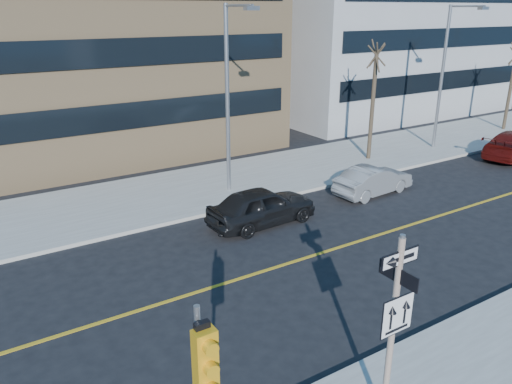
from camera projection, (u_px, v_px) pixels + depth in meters
ground at (307, 354)px, 12.19m from camera, size 120.00×120.00×0.00m
far_sidewalk at (420, 144)px, 30.69m from camera, size 66.00×6.00×0.15m
road_centerline at (472, 205)px, 21.36m from camera, size 40.00×0.14×0.01m
sign_pole at (394, 321)px, 9.35m from camera, size 0.92×0.92×4.06m
traffic_signal at (205, 379)px, 7.03m from camera, size 0.32×0.45×4.00m
parked_car_a at (262, 206)px, 19.30m from camera, size 1.96×4.48×1.50m
parked_car_b at (373, 180)px, 22.50m from camera, size 1.66×4.04×1.30m
streetlight_a at (230, 89)px, 21.08m from camera, size 0.55×2.25×8.00m
streetlight_b at (446, 69)px, 28.08m from camera, size 0.55×2.25×8.00m
street_tree_west at (376, 58)px, 25.74m from camera, size 1.80×1.80×6.35m
building_grey_mid at (363, 14)px, 40.64m from camera, size 20.00×16.00×15.00m
building_grey_far at (489, 8)px, 53.35m from camera, size 18.00×18.00×16.00m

